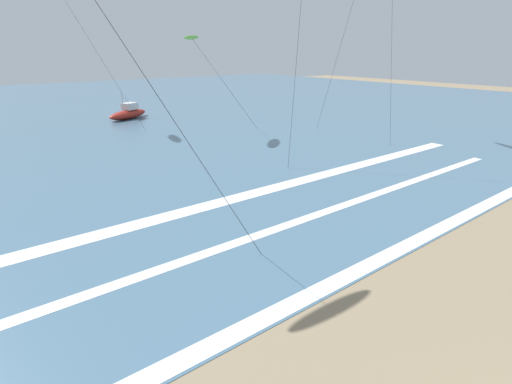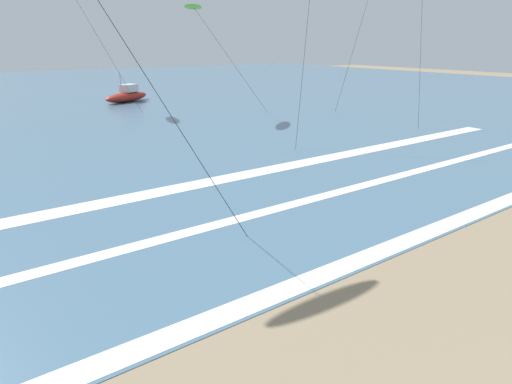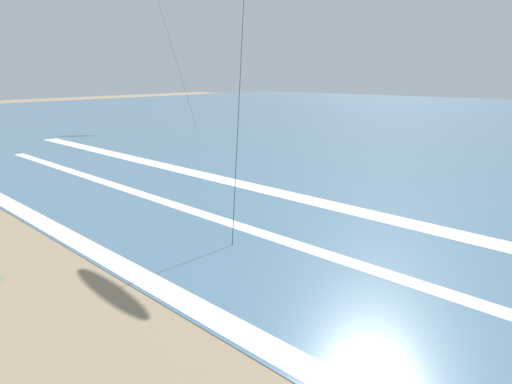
{
  "view_description": "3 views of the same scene",
  "coord_description": "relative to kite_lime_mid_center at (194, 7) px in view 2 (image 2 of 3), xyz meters",
  "views": [
    {
      "loc": [
        -6.57,
        1.2,
        6.86
      ],
      "look_at": [
        1.57,
        11.82,
        1.89
      ],
      "focal_mm": 26.95,
      "sensor_mm": 36.0,
      "label": 1
    },
    {
      "loc": [
        -5.02,
        1.56,
        5.32
      ],
      "look_at": [
        0.88,
        10.15,
        1.56
      ],
      "focal_mm": 28.99,
      "sensor_mm": 36.0,
      "label": 2
    },
    {
      "loc": [
        8.4,
        3.08,
        4.75
      ],
      "look_at": [
        1.6,
        10.94,
        1.68
      ],
      "focal_mm": 28.05,
      "sensor_mm": 36.0,
      "label": 3
    }
  ],
  "objects": [
    {
      "name": "wave_foam_mid_break",
      "position": [
        -8.71,
        -18.85,
        -7.73
      ],
      "size": [
        39.15,
        0.53,
        0.01
      ],
      "primitive_type": "cube",
      "color": "white",
      "rests_on": "ocean_surface"
    },
    {
      "name": "ocean_surface",
      "position": [
        -9.58,
        21.71,
        -7.74
      ],
      "size": [
        140.0,
        90.0,
        0.01
      ],
      "primitive_type": "cube",
      "color": "slate",
      "rests_on": "ground"
    },
    {
      "name": "wave_foam_shoreline",
      "position": [
        -9.77,
        -22.89,
        -7.73
      ],
      "size": [
        52.42,
        0.62,
        0.01
      ],
      "primitive_type": "cube",
      "color": "white",
      "rests_on": "ocean_surface"
    },
    {
      "name": "kite_lime_mid_center",
      "position": [
        0.0,
        0.0,
        0.0
      ],
      "size": [
        7.15,
        2.78,
        8.0
      ],
      "color": "#70C628",
      "rests_on": "ground"
    },
    {
      "name": "offshore_boat",
      "position": [
        -1.96,
        11.19,
        -7.19
      ],
      "size": [
        5.37,
        4.02,
        2.7
      ],
      "color": "maroon",
      "rests_on": "ground"
    },
    {
      "name": "wave_foam_outer_break",
      "position": [
        -10.11,
        -15.01,
        -7.73
      ],
      "size": [
        45.74,
        0.96,
        0.01
      ],
      "primitive_type": "cube",
      "color": "white",
      "rests_on": "ocean_surface"
    }
  ]
}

